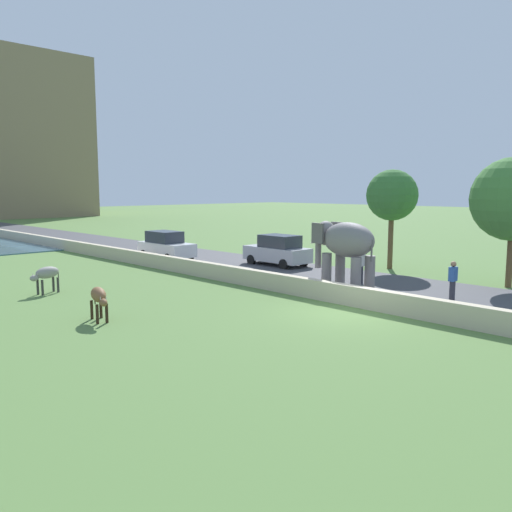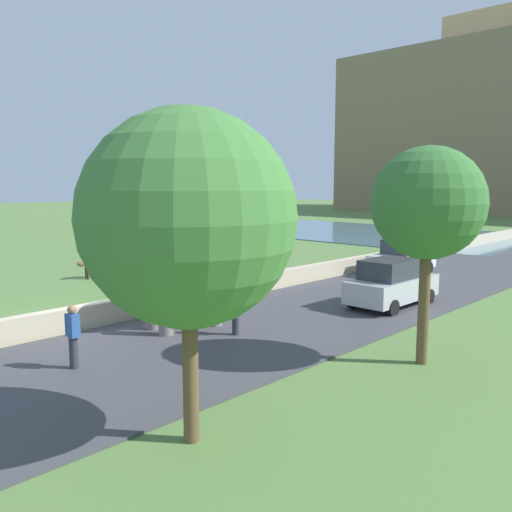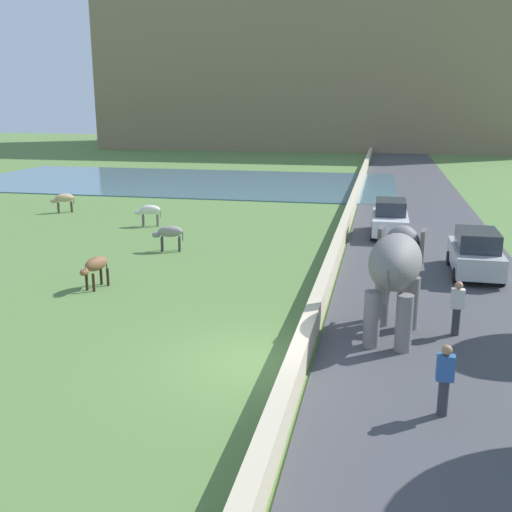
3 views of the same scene
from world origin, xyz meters
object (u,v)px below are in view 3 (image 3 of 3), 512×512
person_trailing (445,379)px  person_beside_elephant (457,307)px  elephant (396,267)px  cow_white (149,211)px  cow_brown (95,266)px  cow_tan (64,199)px  car_white (390,218)px  car_silver (476,253)px  cow_grey (169,233)px

person_trailing → person_beside_elephant: bearing=81.0°
person_beside_elephant → elephant: bearing=-170.0°
cow_white → cow_brown: 11.21m
cow_tan → car_white: bearing=-8.1°
person_trailing → car_silver: bearing=79.4°
person_beside_elephant → person_trailing: bearing=-99.0°
person_beside_elephant → cow_tan: bearing=142.8°
person_beside_elephant → car_silver: car_silver is taller
car_white → cow_grey: car_white is taller
person_beside_elephant → cow_white: size_ratio=1.15×
elephant → car_white: bearing=90.1°
cow_brown → cow_grey: same height
person_trailing → car_white: bearing=93.2°
cow_tan → cow_grey: same height
elephant → car_silver: size_ratio=0.89×
car_silver → car_white: size_ratio=1.00×
cow_white → cow_brown: (2.37, -10.95, 0.00)m
person_beside_elephant → cow_grey: person_beside_elephant is taller
person_trailing → cow_white: 22.47m
car_white → person_trailing: bearing=-86.8°
person_beside_elephant → car_silver: bearing=78.3°
cow_grey → person_trailing: bearing=-50.1°
elephant → car_white: (-0.03, 13.52, -1.14)m
cow_white → cow_grey: 5.93m
elephant → car_silver: (3.12, 6.94, -1.14)m
person_beside_elephant → cow_grey: bearing=145.0°
elephant → cow_brown: (-10.28, 2.44, -1.20)m
person_beside_elephant → cow_brown: (-12.02, 2.13, -0.04)m
cow_white → cow_brown: bearing=-77.8°
car_silver → cow_brown: 14.14m
person_beside_elephant → person_trailing: size_ratio=1.00×
cow_brown → cow_grey: (0.63, 5.84, 0.00)m
cow_white → person_trailing: bearing=-52.6°
car_silver → cow_white: size_ratio=2.82×
person_beside_elephant → cow_grey: 13.90m
cow_tan → cow_grey: (9.63, -7.99, 0.00)m
car_silver → cow_white: bearing=157.7°
elephant → person_trailing: 4.71m
car_silver → cow_tan: (-22.41, 9.32, -0.06)m
cow_tan → cow_brown: 16.50m
person_trailing → cow_grey: 16.59m
person_beside_elephant → person_trailing: 4.82m
elephant → cow_tan: size_ratio=2.73×
cow_grey → elephant: bearing=-40.6°
cow_white → cow_tan: (-6.63, 2.87, 0.00)m
person_trailing → elephant: bearing=102.5°
car_silver → cow_tan: 24.27m
cow_white → car_silver: bearing=-22.3°
person_trailing → car_silver: 11.60m
cow_grey → cow_brown: bearing=-96.2°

